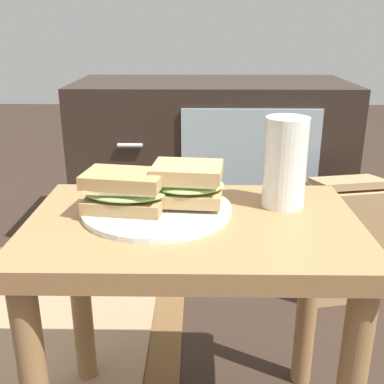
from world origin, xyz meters
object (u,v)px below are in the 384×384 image
(tv_cabinet, at_px, (211,161))
(paper_bag, at_px, (342,239))
(plate, at_px, (157,209))
(sandwich_back, at_px, (187,183))
(beer_glass, at_px, (285,164))
(sandwich_front, at_px, (125,191))

(tv_cabinet, xyz_separation_m, paper_bag, (0.37, -0.43, -0.11))
(tv_cabinet, bearing_deg, paper_bag, -49.18)
(paper_bag, bearing_deg, plate, -135.57)
(tv_cabinet, height_order, sandwich_back, tv_cabinet)
(tv_cabinet, bearing_deg, beer_glass, -83.11)
(tv_cabinet, xyz_separation_m, sandwich_back, (-0.07, -0.90, 0.22))
(plate, distance_m, beer_glass, 0.24)
(paper_bag, bearing_deg, tv_cabinet, 130.82)
(sandwich_back, relative_size, beer_glass, 0.84)
(plate, distance_m, sandwich_front, 0.07)
(sandwich_front, height_order, sandwich_back, sandwich_back)
(beer_glass, bearing_deg, sandwich_front, -170.44)
(tv_cabinet, xyz_separation_m, plate, (-0.12, -0.91, 0.17))
(sandwich_front, bearing_deg, plate, 12.94)
(sandwich_back, relative_size, paper_bag, 0.37)
(plate, height_order, sandwich_front, sandwich_front)
(plate, xyz_separation_m, beer_glass, (0.22, 0.03, 0.07))
(plate, relative_size, beer_glass, 1.62)
(tv_cabinet, xyz_separation_m, sandwich_front, (-0.17, -0.92, 0.21))
(sandwich_front, distance_m, beer_glass, 0.28)
(sandwich_front, relative_size, beer_glass, 0.96)
(sandwich_back, height_order, paper_bag, sandwich_back)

